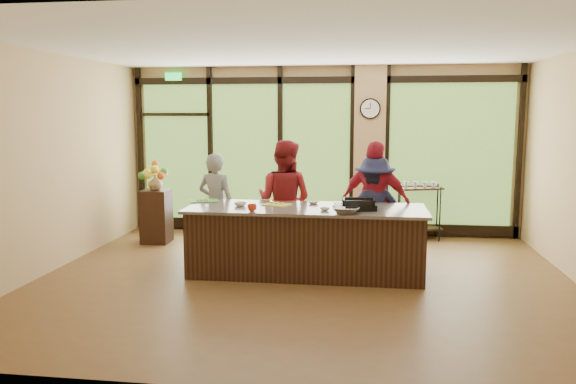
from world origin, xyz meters
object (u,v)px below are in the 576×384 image
(island_base, at_px, (306,242))
(cook_right, at_px, (374,210))
(cook_left, at_px, (216,205))
(bar_cart, at_px, (419,204))
(flower_stand, at_px, (156,216))
(roasting_pan, at_px, (359,207))

(island_base, relative_size, cook_right, 1.98)
(cook_left, bearing_deg, bar_cart, -139.96)
(bar_cart, bearing_deg, island_base, -144.76)
(cook_right, bearing_deg, cook_left, -9.28)
(cook_left, height_order, flower_stand, cook_left)
(island_base, height_order, cook_right, cook_right)
(cook_left, height_order, cook_right, cook_left)
(cook_left, bearing_deg, island_base, 164.46)
(island_base, bearing_deg, cook_right, 37.87)
(roasting_pan, bearing_deg, flower_stand, 141.03)
(flower_stand, bearing_deg, cook_left, -32.60)
(cook_left, relative_size, roasting_pan, 3.84)
(island_base, height_order, bar_cart, bar_cart)
(cook_right, height_order, roasting_pan, cook_right)
(bar_cart, bearing_deg, roasting_pan, -131.22)
(roasting_pan, relative_size, flower_stand, 0.46)
(flower_stand, distance_m, bar_cart, 4.51)
(flower_stand, bearing_deg, cook_right, -14.17)
(cook_right, bearing_deg, roasting_pan, 67.31)
(roasting_pan, bearing_deg, bar_cart, 54.76)
(cook_right, height_order, bar_cart, cook_right)
(roasting_pan, xyz_separation_m, bar_cart, (1.01, 2.52, -0.35))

